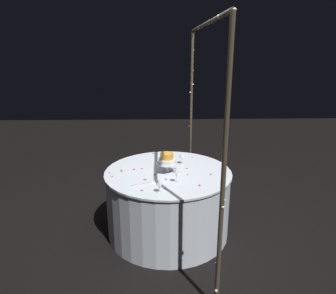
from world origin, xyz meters
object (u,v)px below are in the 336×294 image
(wine_glass_2, at_px, (159,182))
(cake_knife, at_px, (148,183))
(decorative_arch, at_px, (203,102))
(main_table, at_px, (168,202))
(tiered_cake, at_px, (167,160))
(wine_glass_1, at_px, (182,155))
(wine_glass_0, at_px, (176,171))

(wine_glass_2, xyz_separation_m, cake_knife, (-0.21, -0.12, -0.10))
(decorative_arch, distance_m, main_table, 1.18)
(decorative_arch, xyz_separation_m, tiered_cake, (0.03, -0.37, -0.61))
(decorative_arch, height_order, main_table, decorative_arch)
(main_table, distance_m, wine_glass_2, 0.71)
(decorative_arch, bearing_deg, wine_glass_1, -139.74)
(wine_glass_2, distance_m, cake_knife, 0.26)
(wine_glass_1, relative_size, cake_knife, 0.51)
(wine_glass_1, distance_m, cake_knife, 0.66)
(wine_glass_1, relative_size, wine_glass_2, 1.03)
(cake_knife, bearing_deg, wine_glass_1, 144.58)
(decorative_arch, relative_size, wine_glass_2, 16.65)
(decorative_arch, relative_size, wine_glass_1, 16.18)
(decorative_arch, xyz_separation_m, main_table, (-0.00, -0.36, -1.13))
(main_table, height_order, wine_glass_0, wine_glass_0)
(main_table, bearing_deg, wine_glass_2, -10.51)
(tiered_cake, relative_size, wine_glass_1, 1.53)
(tiered_cake, bearing_deg, decorative_arch, 93.91)
(main_table, height_order, wine_glass_2, wine_glass_2)
(decorative_arch, height_order, wine_glass_0, decorative_arch)
(wine_glass_0, bearing_deg, wine_glass_1, 169.88)
(decorative_arch, bearing_deg, wine_glass_0, -43.03)
(tiered_cake, bearing_deg, wine_glass_1, 143.98)
(wine_glass_1, bearing_deg, wine_glass_0, -10.12)
(wine_glass_1, bearing_deg, cake_knife, -35.42)
(decorative_arch, distance_m, wine_glass_0, 0.75)
(tiered_cake, height_order, cake_knife, tiered_cake)
(tiered_cake, bearing_deg, wine_glass_0, 17.34)
(wine_glass_0, height_order, cake_knife, wine_glass_0)
(tiered_cake, distance_m, cake_knife, 0.38)
(decorative_arch, distance_m, wine_glass_2, 0.95)
(main_table, bearing_deg, tiered_cake, -25.43)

